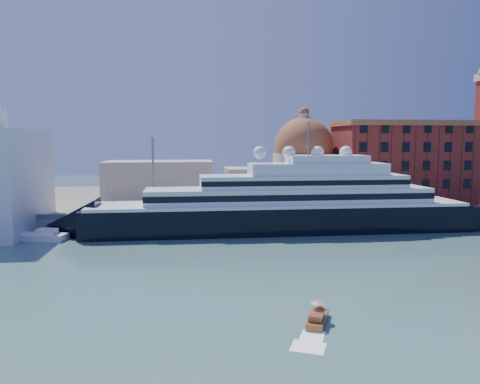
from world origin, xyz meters
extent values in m
plane|color=#365E57|center=(0.00, 0.00, 0.00)|extent=(400.00, 400.00, 0.00)
cube|color=gray|center=(0.00, 34.00, 1.25)|extent=(180.00, 10.00, 2.50)
cube|color=slate|center=(0.00, 75.00, 1.00)|extent=(260.00, 72.00, 2.00)
cube|color=slate|center=(0.00, 29.50, 3.10)|extent=(180.00, 0.10, 1.20)
cube|color=black|center=(7.38, 23.00, 2.33)|extent=(82.68, 12.72, 6.89)
cone|color=black|center=(-36.08, 23.00, 2.33)|extent=(10.60, 12.72, 12.72)
cube|color=black|center=(48.73, 23.00, 2.12)|extent=(6.36, 11.66, 6.36)
cube|color=white|center=(7.38, 23.00, 6.04)|extent=(80.56, 12.93, 0.64)
cube|color=white|center=(9.50, 23.00, 7.95)|extent=(61.48, 10.60, 3.18)
cube|color=black|center=(9.50, 17.70, 7.95)|extent=(61.48, 0.15, 1.27)
cube|color=white|center=(12.68, 23.00, 10.92)|extent=(44.52, 9.54, 2.76)
cube|color=white|center=(15.86, 23.00, 13.57)|extent=(29.68, 8.48, 2.54)
cube|color=white|center=(17.98, 23.00, 15.69)|extent=(16.96, 7.42, 1.70)
cylinder|color=slate|center=(13.74, 23.00, 20.14)|extent=(0.32, 0.32, 7.42)
sphere|color=white|center=(3.14, 23.00, 17.17)|extent=(2.76, 2.76, 2.76)
sphere|color=white|center=(9.50, 23.00, 17.17)|extent=(2.76, 2.76, 2.76)
sphere|color=white|center=(15.86, 23.00, 17.17)|extent=(2.76, 2.76, 2.76)
sphere|color=white|center=(22.22, 23.00, 17.17)|extent=(2.76, 2.76, 2.76)
cube|color=white|center=(-41.97, 19.74, 0.56)|extent=(11.86, 6.24, 1.51)
cube|color=white|center=(-40.14, 19.31, 1.79)|extent=(4.20, 3.15, 1.13)
cube|color=brown|center=(1.02, -28.41, 0.31)|extent=(3.85, 5.63, 0.90)
cube|color=brown|center=(0.65, -29.23, 1.07)|extent=(2.23, 2.63, 0.72)
cylinder|color=slate|center=(1.20, -28.01, 1.43)|extent=(0.05, 0.05, 1.43)
cone|color=red|center=(1.20, -28.01, 2.24)|extent=(1.61, 1.61, 0.36)
cube|color=maroon|center=(52.00, 52.00, 13.00)|extent=(42.00, 18.00, 22.00)
cube|color=#955130|center=(52.00, 52.00, 24.50)|extent=(43.00, 19.00, 1.50)
cylinder|color=beige|center=(22.00, 58.00, 9.00)|extent=(18.00, 18.00, 14.00)
sphere|color=#955130|center=(22.00, 58.00, 18.00)|extent=(17.00, 17.00, 17.00)
cylinder|color=beige|center=(22.00, 58.00, 26.00)|extent=(3.00, 3.00, 3.00)
cube|color=beige|center=(8.00, 56.00, 7.00)|extent=(18.00, 14.00, 10.00)
cube|color=beige|center=(-20.00, 58.00, 8.00)|extent=(30.00, 16.00, 12.00)
cylinder|color=slate|center=(-30.00, 31.00, 6.50)|extent=(0.24, 0.24, 8.00)
cube|color=slate|center=(-30.00, 31.00, 10.60)|extent=(0.80, 0.30, 0.25)
cylinder|color=slate|center=(0.00, 31.00, 6.50)|extent=(0.24, 0.24, 8.00)
cube|color=slate|center=(0.00, 31.00, 10.60)|extent=(0.80, 0.30, 0.25)
cylinder|color=slate|center=(30.00, 31.00, 6.50)|extent=(0.24, 0.24, 8.00)
cube|color=slate|center=(30.00, 31.00, 10.60)|extent=(0.80, 0.30, 0.25)
cylinder|color=slate|center=(-20.00, 33.00, 11.50)|extent=(0.50, 0.50, 18.00)
camera|label=1|loc=(-13.29, -75.81, 19.67)|focal=35.00mm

